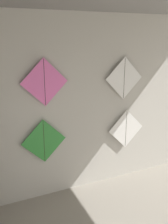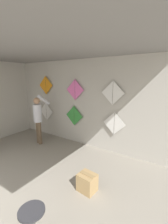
{
  "view_description": "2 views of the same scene",
  "coord_description": "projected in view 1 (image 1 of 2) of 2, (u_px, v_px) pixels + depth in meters",
  "views": [
    {
      "loc": [
        -0.85,
        0.15,
        2.46
      ],
      "look_at": [
        0.57,
        3.28,
        1.41
      ],
      "focal_mm": 40.0,
      "sensor_mm": 36.0,
      "label": 1
    },
    {
      "loc": [
        3.01,
        -0.43,
        2.23
      ],
      "look_at": [
        0.58,
        3.28,
        1.21
      ],
      "focal_mm": 24.0,
      "sensor_mm": 36.0,
      "label": 2
    }
  ],
  "objects": [
    {
      "name": "kite_2",
      "position": [
        126.0,
        129.0,
        4.29
      ],
      "size": [
        0.68,
        0.01,
        0.68
      ],
      "color": "white"
    },
    {
      "name": "kite_4",
      "position": [
        44.0,
        82.0,
        3.48
      ],
      "size": [
        0.68,
        0.01,
        0.68
      ],
      "color": "pink"
    },
    {
      "name": "back_panel",
      "position": [
        40.0,
        112.0,
        3.65
      ],
      "size": [
        5.82,
        0.06,
        2.8
      ],
      "primitive_type": "cube",
      "color": "#BCB7AD",
      "rests_on": "ground"
    },
    {
      "name": "kite_1",
      "position": [
        44.0,
        141.0,
        3.71
      ],
      "size": [
        0.68,
        0.01,
        0.68
      ],
      "color": "#338C38"
    },
    {
      "name": "kite_5",
      "position": [
        124.0,
        78.0,
        4.0
      ],
      "size": [
        0.68,
        0.01,
        0.68
      ],
      "color": "white"
    }
  ]
}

